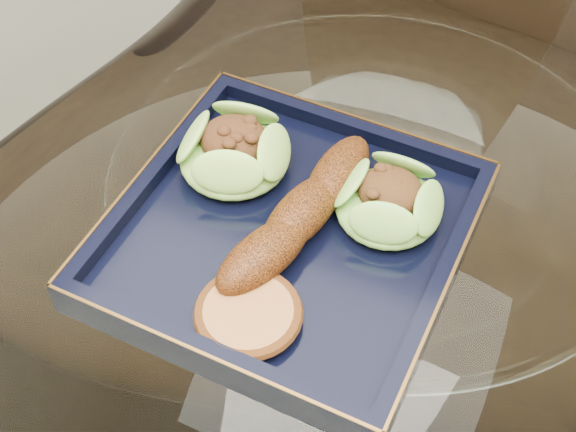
% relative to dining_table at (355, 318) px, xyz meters
% --- Properties ---
extents(dining_table, '(1.13, 1.13, 0.77)m').
position_rel_dining_table_xyz_m(dining_table, '(0.00, 0.00, 0.00)').
color(dining_table, white).
rests_on(dining_table, ground).
extents(dining_chair, '(0.42, 0.42, 0.87)m').
position_rel_dining_table_xyz_m(dining_chair, '(-0.09, 0.33, -0.11)').
color(dining_chair, black).
rests_on(dining_chair, ground).
extents(navy_plate, '(0.28, 0.28, 0.02)m').
position_rel_dining_table_xyz_m(navy_plate, '(-0.05, -0.06, 0.17)').
color(navy_plate, black).
rests_on(navy_plate, dining_table).
extents(lettuce_wrap_left, '(0.11, 0.11, 0.03)m').
position_rel_dining_table_xyz_m(lettuce_wrap_left, '(-0.12, -0.01, 0.20)').
color(lettuce_wrap_left, '#5FA42F').
rests_on(lettuce_wrap_left, navy_plate).
extents(lettuce_wrap_right, '(0.11, 0.11, 0.03)m').
position_rel_dining_table_xyz_m(lettuce_wrap_right, '(0.02, -0.01, 0.20)').
color(lettuce_wrap_right, '#58A730').
rests_on(lettuce_wrap_right, navy_plate).
extents(roasted_plantain, '(0.08, 0.19, 0.04)m').
position_rel_dining_table_xyz_m(roasted_plantain, '(-0.04, -0.05, 0.20)').
color(roasted_plantain, '#612C0A').
rests_on(roasted_plantain, navy_plate).
extents(crumb_patty, '(0.09, 0.09, 0.01)m').
position_rel_dining_table_xyz_m(crumb_patty, '(-0.04, -0.15, 0.19)').
color(crumb_patty, '#BB793E').
rests_on(crumb_patty, navy_plate).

